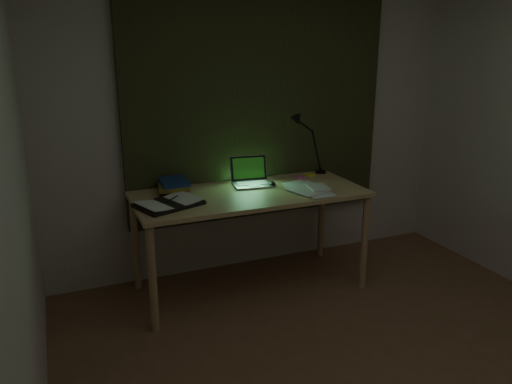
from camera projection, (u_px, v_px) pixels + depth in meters
wall_back at (257, 120)px, 4.08m from camera, size 3.50×0.00×2.50m
wall_left at (6, 232)px, 1.67m from camera, size 0.00×4.00×2.50m
curtain at (259, 95)px, 3.99m from camera, size 2.20×0.06×2.00m
desk at (250, 241)px, 3.84m from camera, size 1.72×0.75×0.79m
laptop at (253, 172)px, 3.86m from camera, size 0.34×0.37×0.21m
open_textbook at (169, 203)px, 3.41m from camera, size 0.49×0.42×0.04m
book_stack at (173, 186)px, 3.70m from camera, size 0.25×0.29×0.10m
loose_papers at (312, 188)px, 3.79m from camera, size 0.35×0.36×0.02m
mouse at (272, 184)px, 3.87m from camera, size 0.07×0.10×0.03m
sticky_yellow at (309, 175)px, 4.17m from camera, size 0.09×0.09×0.02m
sticky_pink at (301, 177)px, 4.09m from camera, size 0.09×0.09×0.02m
desk_lamp at (322, 144)px, 4.20m from camera, size 0.38×0.31×0.51m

